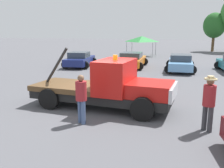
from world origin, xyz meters
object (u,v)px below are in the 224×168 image
object	(u,v)px
parked_car_navy	(80,60)
tow_truck	(109,87)
parked_car_skyblue	(180,63)
parked_car_orange	(132,60)
traffic_cone	(115,88)
person_near_truck	(209,99)
tree_center	(214,26)
person_at_hood	(81,96)
canopy_tent_green	(142,39)

from	to	relation	value
parked_car_navy	tow_truck	bearing A→B (deg)	-158.27
parked_car_skyblue	parked_car_orange	bearing A→B (deg)	78.76
tow_truck	traffic_cone	bearing A→B (deg)	103.61
person_near_truck	parked_car_skyblue	distance (m)	12.64
person_near_truck	tree_center	distance (m)	33.35
person_at_hood	parked_car_orange	xyz separation A→B (m)	(-1.14, 13.77, -0.36)
tow_truck	parked_car_skyblue	bearing A→B (deg)	80.84
canopy_tent_green	tree_center	distance (m)	13.53
traffic_cone	tree_center	bearing A→B (deg)	75.90
person_at_hood	parked_car_navy	distance (m)	14.11
parked_car_orange	person_near_truck	bearing A→B (deg)	-159.87
person_near_truck	tree_center	bearing A→B (deg)	-143.57
tree_center	parked_car_navy	bearing A→B (deg)	-122.11
person_near_truck	canopy_tent_green	distance (m)	24.27
canopy_tent_green	traffic_cone	xyz separation A→B (m)	(2.01, -19.43, -1.88)
tow_truck	person_near_truck	distance (m)	4.07
tree_center	tow_truck	bearing A→B (deg)	-102.25
traffic_cone	parked_car_orange	bearing A→B (deg)	96.80
canopy_tent_green	tree_center	bearing A→B (deg)	46.03
canopy_tent_green	person_near_truck	bearing A→B (deg)	-75.06
parked_car_navy	canopy_tent_green	xyz separation A→B (m)	(3.68, 11.06, 1.49)
person_at_hood	parked_car_skyblue	bearing A→B (deg)	21.63
person_near_truck	parked_car_navy	world-z (taller)	person_near_truck
canopy_tent_green	person_at_hood	bearing A→B (deg)	-85.12
parked_car_skyblue	tree_center	xyz separation A→B (m)	(4.25, 20.50, 3.25)
person_at_hood	tree_center	size ratio (longest dim) A/B	0.30
tow_truck	parked_car_skyblue	distance (m)	11.46
parked_car_navy	traffic_cone	distance (m)	10.13
tow_truck	person_at_hood	world-z (taller)	tow_truck
person_at_hood	tree_center	xyz separation A→B (m)	(7.27, 33.60, 2.89)
tree_center	parked_car_orange	bearing A→B (deg)	-112.97
person_near_truck	canopy_tent_green	size ratio (longest dim) A/B	0.56
person_near_truck	traffic_cone	world-z (taller)	person_near_truck
tow_truck	person_near_truck	world-z (taller)	tow_truck
parked_car_orange	tree_center	size ratio (longest dim) A/B	0.82
parked_car_skyblue	traffic_cone	world-z (taller)	parked_car_skyblue
person_at_hood	traffic_cone	xyz separation A→B (m)	(-0.03, 4.51, -0.76)
tow_truck	canopy_tent_green	distance (m)	22.17
person_near_truck	parked_car_skyblue	bearing A→B (deg)	-132.90
traffic_cone	person_at_hood	bearing A→B (deg)	-89.57
tree_center	traffic_cone	bearing A→B (deg)	-104.10
canopy_tent_green	traffic_cone	size ratio (longest dim) A/B	5.92
tow_truck	canopy_tent_green	world-z (taller)	tow_truck
person_near_truck	tree_center	xyz separation A→B (m)	(3.07, 33.09, 2.81)
person_near_truck	parked_car_navy	bearing A→B (deg)	-99.52
person_near_truck	traffic_cone	distance (m)	5.89
tow_truck	person_at_hood	distance (m)	1.99
parked_car_navy	traffic_cone	xyz separation A→B (m)	(5.69, -8.37, -0.39)
person_at_hood	parked_car_orange	world-z (taller)	person_at_hood
tow_truck	parked_car_orange	xyz separation A→B (m)	(-1.53, 11.82, -0.25)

